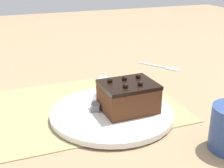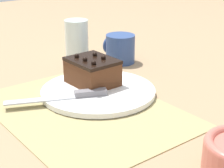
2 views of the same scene
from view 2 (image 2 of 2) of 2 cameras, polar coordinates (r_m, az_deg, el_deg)
The scene contains 7 objects.
ground_plane at distance 0.83m, azimuth -4.24°, elevation -4.05°, with size 3.00×3.00×0.00m, color #9E7F5B.
placemat_woven at distance 0.83m, azimuth -4.24°, elevation -3.93°, with size 0.46×0.34×0.00m, color tan.
cake_plate at distance 0.90m, azimuth -2.11°, elevation -1.09°, with size 0.27×0.27×0.01m.
chocolate_cake at distance 0.92m, azimuth -3.01°, elevation 1.95°, with size 0.12×0.10×0.07m.
serving_knife at distance 0.85m, azimuth -5.82°, elevation -1.71°, with size 0.11×0.22×0.01m.
drinking_glass at distance 1.18m, azimuth -5.41°, elevation 6.88°, with size 0.07×0.07×0.12m.
coffee_mug at distance 1.13m, azimuth 1.21°, elevation 5.42°, with size 0.10×0.09×0.09m.
Camera 2 is at (-0.63, 0.41, 0.36)m, focal length 60.00 mm.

